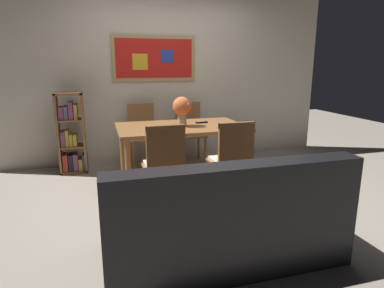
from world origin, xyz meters
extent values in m
plane|color=gray|center=(0.00, 0.00, 0.00)|extent=(12.00, 12.00, 0.00)
cube|color=beige|center=(0.00, 1.68, 1.30)|extent=(5.20, 0.10, 2.60)
cube|color=tan|center=(-0.15, 1.61, 1.56)|extent=(1.24, 0.02, 0.66)
cube|color=red|center=(-0.15, 1.60, 1.56)|extent=(1.14, 0.01, 0.56)
cube|color=gold|center=(-0.37, 1.59, 1.51)|extent=(0.22, 0.00, 0.23)
cube|color=#263FA5|center=(0.03, 1.59, 1.59)|extent=(0.19, 0.00, 0.18)
cube|color=brown|center=(-0.03, 0.53, 0.71)|extent=(1.57, 0.95, 0.04)
cylinder|color=brown|center=(-0.73, 0.14, 0.34)|extent=(0.07, 0.07, 0.69)
cylinder|color=brown|center=(0.68, 0.14, 0.34)|extent=(0.07, 0.07, 0.69)
cylinder|color=brown|center=(-0.73, 0.93, 0.34)|extent=(0.07, 0.07, 0.69)
cylinder|color=brown|center=(0.68, 0.93, 0.34)|extent=(0.07, 0.07, 0.69)
cube|color=brown|center=(-0.41, 1.25, 0.44)|extent=(0.40, 0.40, 0.03)
cube|color=beige|center=(-0.41, 1.25, 0.47)|extent=(0.36, 0.36, 0.03)
cylinder|color=brown|center=(-0.24, 1.42, 0.21)|extent=(0.04, 0.04, 0.42)
cylinder|color=brown|center=(-0.58, 1.42, 0.21)|extent=(0.04, 0.04, 0.42)
cylinder|color=brown|center=(-0.24, 1.08, 0.21)|extent=(0.04, 0.04, 0.42)
cylinder|color=brown|center=(-0.58, 1.08, 0.21)|extent=(0.04, 0.04, 0.42)
cube|color=brown|center=(-0.41, 1.43, 0.68)|extent=(0.38, 0.04, 0.46)
cube|color=brown|center=(-0.41, 1.43, 0.88)|extent=(0.38, 0.05, 0.06)
cube|color=brown|center=(0.32, 1.27, 0.44)|extent=(0.40, 0.40, 0.03)
cube|color=beige|center=(0.32, 1.27, 0.47)|extent=(0.36, 0.36, 0.03)
cylinder|color=brown|center=(0.49, 1.44, 0.21)|extent=(0.04, 0.04, 0.42)
cylinder|color=brown|center=(0.15, 1.44, 0.21)|extent=(0.04, 0.04, 0.42)
cylinder|color=brown|center=(0.49, 1.10, 0.21)|extent=(0.04, 0.04, 0.42)
cylinder|color=brown|center=(0.15, 1.10, 0.21)|extent=(0.04, 0.04, 0.42)
cube|color=brown|center=(0.32, 1.45, 0.68)|extent=(0.38, 0.04, 0.46)
cube|color=brown|center=(0.32, 1.45, 0.88)|extent=(0.38, 0.05, 0.06)
cube|color=brown|center=(0.31, -0.22, 0.44)|extent=(0.40, 0.40, 0.03)
cube|color=beige|center=(0.31, -0.22, 0.47)|extent=(0.36, 0.36, 0.03)
cylinder|color=brown|center=(0.14, -0.39, 0.21)|extent=(0.04, 0.04, 0.42)
cylinder|color=brown|center=(0.48, -0.39, 0.21)|extent=(0.04, 0.04, 0.42)
cylinder|color=brown|center=(0.14, -0.05, 0.21)|extent=(0.04, 0.04, 0.42)
cylinder|color=brown|center=(0.48, -0.05, 0.21)|extent=(0.04, 0.04, 0.42)
cube|color=brown|center=(0.31, -0.40, 0.68)|extent=(0.38, 0.04, 0.46)
cube|color=brown|center=(0.31, -0.40, 0.88)|extent=(0.38, 0.05, 0.06)
cube|color=brown|center=(-0.41, -0.18, 0.44)|extent=(0.40, 0.40, 0.03)
cube|color=beige|center=(-0.41, -0.18, 0.47)|extent=(0.36, 0.36, 0.03)
cylinder|color=brown|center=(-0.58, -0.35, 0.21)|extent=(0.04, 0.04, 0.42)
cylinder|color=brown|center=(-0.24, -0.35, 0.21)|extent=(0.04, 0.04, 0.42)
cylinder|color=brown|center=(-0.58, -0.01, 0.21)|extent=(0.04, 0.04, 0.42)
cylinder|color=brown|center=(-0.24, -0.01, 0.21)|extent=(0.04, 0.04, 0.42)
cube|color=brown|center=(-0.41, -0.36, 0.68)|extent=(0.38, 0.04, 0.46)
cube|color=brown|center=(-0.41, -0.36, 0.88)|extent=(0.38, 0.05, 0.06)
cube|color=black|center=(-0.15, -1.20, 0.20)|extent=(1.80, 0.84, 0.40)
cube|color=black|center=(-0.15, -1.52, 0.62)|extent=(1.80, 0.20, 0.44)
cube|color=black|center=(-0.96, -1.20, 0.51)|extent=(0.18, 0.80, 0.22)
cube|color=black|center=(0.66, -1.20, 0.51)|extent=(0.18, 0.80, 0.22)
cube|color=#8C6B4C|center=(-0.60, -1.38, 0.56)|extent=(0.32, 0.16, 0.33)
cube|color=#B78C33|center=(-0.15, -1.38, 0.56)|extent=(0.32, 0.16, 0.33)
cube|color=maroon|center=(0.30, -1.38, 0.56)|extent=(0.32, 0.16, 0.33)
cube|color=brown|center=(-1.55, 1.32, 0.55)|extent=(0.03, 0.28, 1.11)
cube|color=brown|center=(-1.22, 1.32, 0.55)|extent=(0.03, 0.28, 1.11)
cube|color=brown|center=(-1.38, 1.32, 0.01)|extent=(0.36, 0.28, 0.03)
cube|color=brown|center=(-1.38, 1.32, 1.09)|extent=(0.36, 0.28, 0.03)
cube|color=brown|center=(-1.38, 1.32, 0.37)|extent=(0.30, 0.28, 0.02)
cube|color=brown|center=(-1.38, 1.32, 0.74)|extent=(0.30, 0.28, 0.02)
cube|color=#B2332D|center=(-1.49, 1.32, 0.15)|extent=(0.06, 0.22, 0.24)
cube|color=black|center=(-1.42, 1.32, 0.14)|extent=(0.06, 0.22, 0.23)
cube|color=#7F3F72|center=(-1.35, 1.32, 0.15)|extent=(0.06, 0.22, 0.23)
cube|color=gold|center=(-1.29, 1.32, 0.11)|extent=(0.05, 0.22, 0.17)
cube|color=#2D4C8C|center=(-1.23, 1.32, 0.14)|extent=(0.06, 0.22, 0.22)
cube|color=#7F3F72|center=(-1.49, 1.32, 0.48)|extent=(0.06, 0.22, 0.21)
cube|color=gold|center=(-1.44, 1.32, 0.49)|extent=(0.04, 0.22, 0.23)
cube|color=gold|center=(-1.39, 1.32, 0.46)|extent=(0.04, 0.22, 0.17)
cube|color=gold|center=(-1.34, 1.32, 0.46)|extent=(0.05, 0.22, 0.16)
cube|color=#7F3F72|center=(-1.49, 1.32, 0.83)|extent=(0.06, 0.22, 0.17)
cube|color=#595960|center=(-1.43, 1.32, 0.84)|extent=(0.05, 0.22, 0.18)
cube|color=#7F3F72|center=(-1.36, 1.32, 0.87)|extent=(0.06, 0.22, 0.23)
cube|color=gold|center=(-1.30, 1.32, 0.85)|extent=(0.04, 0.22, 0.20)
cylinder|color=#B2ADA3|center=(1.21, 1.36, 0.11)|extent=(0.29, 0.29, 0.21)
cylinder|color=#332319|center=(1.21, 1.36, 0.20)|extent=(0.26, 0.26, 0.02)
sphere|color=#235B2D|center=(1.21, 1.36, 0.33)|extent=(0.28, 0.28, 0.28)
cylinder|color=#235B2D|center=(1.27, 1.20, 0.15)|extent=(0.03, 0.03, 0.22)
cylinder|color=#235B2D|center=(1.34, 1.45, 0.11)|extent=(0.03, 0.03, 0.30)
cylinder|color=tan|center=(-0.02, 0.50, 0.81)|extent=(0.11, 0.11, 0.17)
sphere|color=#D86633|center=(-0.02, 0.50, 0.98)|extent=(0.23, 0.23, 0.23)
sphere|color=#D86633|center=(-0.07, 0.58, 0.96)|extent=(0.07, 0.07, 0.07)
sphere|color=pink|center=(0.03, 0.43, 1.00)|extent=(0.06, 0.06, 0.06)
sphere|color=silver|center=(0.07, 0.53, 1.00)|extent=(0.08, 0.08, 0.08)
cube|color=black|center=(0.28, 0.64, 0.74)|extent=(0.16, 0.06, 0.02)
cube|color=gray|center=(0.28, 0.64, 0.75)|extent=(0.10, 0.04, 0.00)
camera|label=1|loc=(-1.03, -3.42, 1.48)|focal=31.10mm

